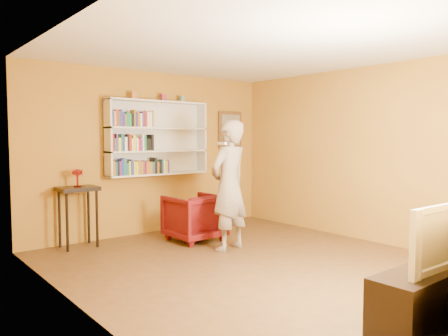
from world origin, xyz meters
The scene contains 16 objects.
room_shell centered at (0.00, 0.00, 1.02)m, with size 5.30×5.80×2.88m.
bookshelf centered at (0.00, 2.41, 1.59)m, with size 1.80×0.29×1.23m.
books_row_lower centered at (-0.38, 2.30, 1.13)m, with size 0.99×0.19×0.27m.
books_row_middle centered at (-0.51, 2.30, 1.51)m, with size 0.71×0.18×0.27m.
books_row_upper centered at (-0.50, 2.30, 1.89)m, with size 0.71×0.19×0.27m.
ornament_left centered at (-0.44, 2.35, 2.27)m, with size 0.08×0.08×0.11m, color #B96F35.
ornament_centre centered at (0.11, 2.35, 2.27)m, with size 0.08×0.08×0.11m, color #8F2F47.
ornament_right centered at (0.48, 2.35, 2.26)m, with size 0.07×0.07×0.10m, color slate.
framed_painting centered at (1.65, 2.46, 1.75)m, with size 0.55×0.05×0.70m.
console_table centered at (-1.41, 2.25, 0.74)m, with size 0.55×0.42×0.89m.
ruby_lustre centered at (-1.41, 2.25, 1.08)m, with size 0.16×0.16×0.26m.
armchair centered at (0.16, 1.54, 0.36)m, with size 0.77×0.80×0.73m, color #49050B.
person centered at (0.21, 0.75, 0.93)m, with size 0.68×0.44×1.85m, color #806F5E.
game_remote centered at (-0.13, 0.48, 1.53)m, with size 0.04×0.15×0.04m, color silver.
tv_cabinet centered at (-0.03, -2.25, 0.24)m, with size 1.37×0.41×0.49m, color black.
television centered at (-0.03, -2.25, 0.77)m, with size 0.98×0.13×0.56m, color black.
Camera 1 is at (-3.71, -3.99, 1.61)m, focal length 35.00 mm.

